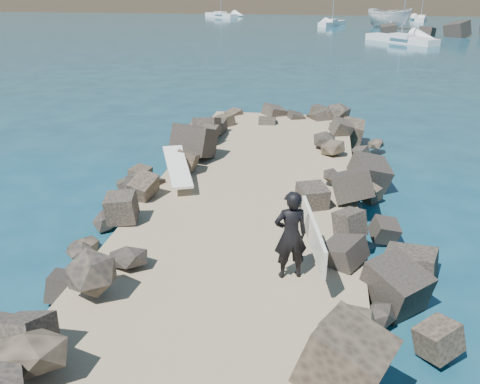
{
  "coord_description": "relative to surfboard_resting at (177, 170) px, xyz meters",
  "views": [
    {
      "loc": [
        1.91,
        -13.05,
        6.41
      ],
      "look_at": [
        0.0,
        -1.0,
        1.5
      ],
      "focal_mm": 40.0,
      "sensor_mm": 36.0,
      "label": 1
    }
  ],
  "objects": [
    {
      "name": "sailboat_d",
      "position": [
        18.48,
        76.21,
        -0.69
      ],
      "size": [
        2.73,
        6.36,
        7.58
      ],
      "color": "silver",
      "rests_on": "ground"
    },
    {
      "name": "sailboat_c",
      "position": [
        11.91,
        45.44,
        -0.69
      ],
      "size": [
        7.06,
        7.68,
        10.17
      ],
      "color": "silver",
      "rests_on": "ground"
    },
    {
      "name": "ground",
      "position": [
        2.31,
        -1.58,
        -1.04
      ],
      "size": [
        800.0,
        800.0,
        0.0
      ],
      "primitive_type": "plane",
      "color": "#0F384C",
      "rests_on": "ground"
    },
    {
      "name": "riprap_left",
      "position": [
        -0.59,
        -3.08,
        -0.54
      ],
      "size": [
        2.6,
        22.0,
        1.0
      ],
      "primitive_type": "cube",
      "color": "black",
      "rests_on": "ground"
    },
    {
      "name": "sailboat_e",
      "position": [
        -14.08,
        80.04,
        -0.69
      ],
      "size": [
        6.44,
        6.14,
        8.77
      ],
      "color": "silver",
      "rests_on": "ground"
    },
    {
      "name": "surfer_with_board",
      "position": [
        3.78,
        -4.86,
        0.52
      ],
      "size": [
        1.15,
        2.32,
        1.91
      ],
      "color": "black",
      "rests_on": "jetty"
    },
    {
      "name": "jetty",
      "position": [
        2.31,
        -3.58,
        -0.74
      ],
      "size": [
        6.0,
        26.0,
        0.6
      ],
      "primitive_type": "cube",
      "color": "#8C7759",
      "rests_on": "ground"
    },
    {
      "name": "riprap_right",
      "position": [
        5.21,
        -3.08,
        -0.54
      ],
      "size": [
        2.6,
        22.0,
        1.0
      ],
      "primitive_type": "cube",
      "color": "black",
      "rests_on": "ground"
    },
    {
      "name": "surfboard_resting",
      "position": [
        0.0,
        0.0,
        0.0
      ],
      "size": [
        1.48,
        2.46,
        0.08
      ],
      "primitive_type": "cube",
      "rotation": [
        0.0,
        0.0,
        0.39
      ],
      "color": "white",
      "rests_on": "riprap_left"
    },
    {
      "name": "sailboat_b",
      "position": [
        4.78,
        65.27,
        -0.69
      ],
      "size": [
        3.97,
        5.78,
        7.22
      ],
      "color": "silver",
      "rests_on": "ground"
    },
    {
      "name": "boat_imported",
      "position": [
        12.2,
        62.26,
        0.33
      ],
      "size": [
        6.89,
        6.96,
        2.75
      ],
      "primitive_type": "imported",
      "rotation": [
        0.0,
        0.0,
        0.77
      ],
      "color": "silver",
      "rests_on": "ground"
    }
  ]
}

